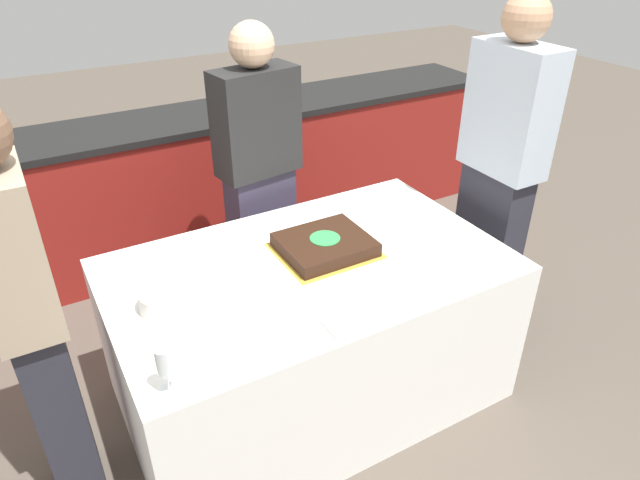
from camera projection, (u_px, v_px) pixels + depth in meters
ground_plane at (310, 390)px, 2.79m from camera, size 14.00×14.00×0.00m
back_counter at (193, 184)px, 3.73m from camera, size 4.40×0.58×0.92m
dining_table at (310, 331)px, 2.60m from camera, size 1.67×1.02×0.74m
cake at (325, 245)px, 2.48m from camera, size 0.42×0.37×0.07m
plate_stack at (165, 298)px, 2.13m from camera, size 0.20×0.20×0.08m
wine_glass at (164, 363)px, 1.72m from camera, size 0.07×0.07×0.17m
side_plate_near_cake at (309, 216)px, 2.76m from camera, size 0.20×0.20×0.00m
utensil_pile at (344, 324)px, 2.05m from camera, size 0.13×0.11×0.02m
person_cutting_cake at (259, 177)px, 2.95m from camera, size 0.44×0.26×1.60m
person_seated_left at (31, 321)px, 1.90m from camera, size 0.22×0.34×1.62m
person_seated_right at (499, 176)px, 2.77m from camera, size 0.21×0.41×1.74m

